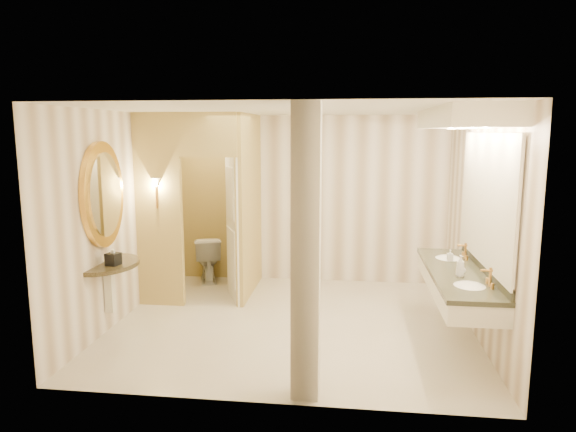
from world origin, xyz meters
TOP-DOWN VIEW (x-y plane):
  - floor at (0.00, 0.00)m, footprint 4.50×4.50m
  - ceiling at (0.00, 0.00)m, footprint 4.50×4.50m
  - wall_back at (0.00, 2.00)m, footprint 4.50×0.02m
  - wall_front at (0.00, -2.00)m, footprint 4.50×0.02m
  - wall_left at (-2.25, 0.00)m, footprint 0.02×4.00m
  - wall_right at (2.25, 0.00)m, footprint 0.02×4.00m
  - toilet_closet at (-1.12, 0.97)m, footprint 1.50×1.55m
  - wall_sconce at (-1.93, 0.43)m, footprint 0.14×0.14m
  - vanity at (1.98, -0.40)m, footprint 0.75×2.37m
  - console_shelf at (-2.21, -0.54)m, footprint 0.97×0.97m
  - pillar at (0.33, -1.80)m, footprint 0.25×0.25m
  - tissue_box at (-2.07, -0.65)m, footprint 0.17×0.17m
  - toilet at (-1.61, 1.75)m, footprint 0.63×0.83m
  - soap_bottle_a at (1.94, 0.03)m, footprint 0.07×0.07m
  - soap_bottle_b at (1.97, -0.52)m, footprint 0.10×0.10m
  - soap_bottle_c at (1.92, -0.66)m, footprint 0.12×0.12m

SIDE VIEW (x-z plane):
  - floor at x=0.00m, z-range 0.00..0.00m
  - toilet at x=-1.61m, z-range 0.00..0.75m
  - soap_bottle_b at x=1.97m, z-range 0.88..0.98m
  - soap_bottle_a at x=1.94m, z-range 0.88..1.02m
  - tissue_box at x=-2.07m, z-range 0.88..1.02m
  - soap_bottle_c at x=1.92m, z-range 0.88..1.11m
  - console_shelf at x=-2.21m, z-range 0.37..2.31m
  - wall_back at x=0.00m, z-range 0.00..2.70m
  - wall_front at x=0.00m, z-range 0.00..2.70m
  - wall_left at x=-2.25m, z-range 0.00..2.70m
  - wall_right at x=2.25m, z-range 0.00..2.70m
  - pillar at x=0.33m, z-range 0.00..2.70m
  - toilet_closet at x=-1.12m, z-range 0.04..2.74m
  - vanity at x=1.98m, z-range 0.58..2.67m
  - wall_sconce at x=-1.93m, z-range 1.52..1.94m
  - ceiling at x=0.00m, z-range 2.70..2.70m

